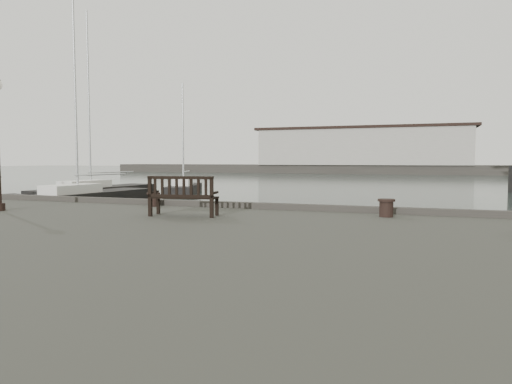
# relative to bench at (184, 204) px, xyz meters

# --- Properties ---
(ground) EXTENTS (400.00, 400.00, 0.00)m
(ground) POSITION_rel_bench_xyz_m (1.55, 2.60, -1.89)
(ground) COLOR black
(ground) RESTS_ON ground
(pontoon) EXTENTS (2.00, 24.00, 0.50)m
(pontoon) POSITION_rel_bench_xyz_m (-18.45, 12.60, -1.64)
(pontoon) COLOR #A6A29A
(pontoon) RESTS_ON ground
(breakwater) EXTENTS (140.00, 9.50, 12.20)m
(breakwater) POSITION_rel_bench_xyz_m (-3.01, 94.60, 2.41)
(breakwater) COLOR #383530
(breakwater) RESTS_ON ground
(bench) EXTENTS (1.88, 0.89, 1.04)m
(bench) POSITION_rel_bench_xyz_m (0.00, 0.00, 0.00)
(bench) COLOR black
(bench) RESTS_ON quay
(bollard_left) EXTENTS (0.46, 0.46, 0.45)m
(bollard_left) POSITION_rel_bench_xyz_m (-2.17, 1.96, -0.11)
(bollard_left) COLOR black
(bollard_left) RESTS_ON quay
(bollard_right) EXTENTS (0.58, 0.58, 0.47)m
(bollard_right) POSITION_rel_bench_xyz_m (5.15, 1.64, -0.10)
(bollard_right) COLOR black
(bollard_right) RESTS_ON quay
(yacht_b) EXTENTS (3.98, 12.45, 15.85)m
(yacht_b) POSITION_rel_bench_xyz_m (-19.76, 20.92, -1.65)
(yacht_b) COLOR black
(yacht_b) RESTS_ON ground
(yacht_c) EXTENTS (3.81, 11.57, 15.04)m
(yacht_c) POSITION_rel_bench_xyz_m (-16.28, 15.31, -1.65)
(yacht_c) COLOR black
(yacht_c) RESTS_ON ground
(yacht_d) EXTENTS (4.78, 8.52, 10.57)m
(yacht_d) POSITION_rel_bench_xyz_m (-14.34, 26.37, -1.66)
(yacht_d) COLOR black
(yacht_d) RESTS_ON ground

